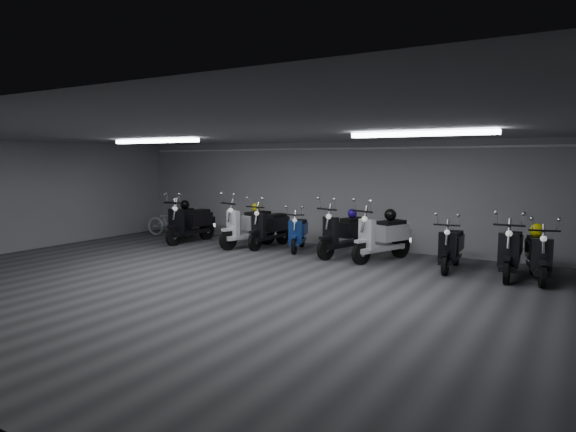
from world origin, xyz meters
The scene contains 23 objects.
floor centered at (0.00, 0.00, -0.01)m, with size 14.00×10.00×0.01m, color #39393B.
ceiling centered at (0.00, 0.00, 2.80)m, with size 14.00×10.00×0.01m, color gray.
back_wall centered at (0.00, 5.00, 1.40)m, with size 14.00×0.01×2.80m, color gray.
left_wall centered at (-7.00, 0.00, 1.40)m, with size 0.01×10.00×2.80m, color gray.
fluor_strip_left centered at (-3.00, 1.00, 2.74)m, with size 2.40×0.18×0.08m, color white.
fluor_strip_right centered at (3.00, 1.00, 2.74)m, with size 2.40×0.18×0.08m, color white.
conduit centered at (0.00, 4.92, 2.62)m, with size 0.05×0.05×13.60m, color white.
scooter_0 centered at (-4.83, 3.75, 0.70)m, with size 0.62×1.87×1.39m, color black, non-canonical shape.
scooter_1 centered at (-4.16, 3.38, 0.73)m, with size 0.65×1.96×1.46m, color black, non-canonical shape.
scooter_2 centered at (-2.34, 3.61, 0.75)m, with size 0.67×2.01×1.50m, color white, non-canonical shape.
scooter_3 centered at (-1.82, 3.84, 0.70)m, with size 0.63×1.89×1.40m, color black, non-canonical shape.
scooter_4 centered at (-0.94, 3.84, 0.61)m, with size 0.54×1.63×1.22m, color navy, non-canonical shape.
scooter_5 centered at (0.42, 3.71, 0.74)m, with size 0.66×1.98×1.48m, color black, non-canonical shape.
scooter_6 centered at (1.39, 3.64, 0.74)m, with size 0.66×1.99×1.48m, color silver, non-canonical shape.
scooter_7 centered at (2.99, 3.45, 0.64)m, with size 0.57×1.71×1.27m, color black, non-canonical shape.
scooter_8 centered at (4.15, 3.38, 0.69)m, with size 0.62×1.85×1.38m, color black, non-canonical shape.
scooter_9 centered at (4.64, 3.35, 0.65)m, with size 0.58×1.75×1.30m, color black, non-canonical shape.
bicycle centered at (-5.53, 4.01, 0.53)m, with size 0.58×1.65×1.07m, color silver.
helmet_0 centered at (4.59, 3.59, 0.95)m, with size 0.28×0.28×0.28m, color #CFCC0C.
helmet_1 centered at (0.50, 3.97, 1.03)m, with size 0.23×0.23×0.23m, color #210C85.
helmet_2 centered at (-2.26, 3.88, 1.05)m, with size 0.24×0.24×0.24m, color yellow.
helmet_3 centered at (-4.92, 4.00, 1.00)m, with size 0.27×0.27×0.27m, color black.
helmet_4 centered at (1.49, 3.90, 1.06)m, with size 0.28×0.28×0.28m, color black.
Camera 1 is at (5.39, -7.25, 2.30)m, focal length 31.37 mm.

